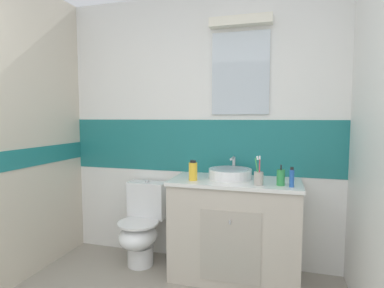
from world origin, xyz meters
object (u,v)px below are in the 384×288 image
at_px(toothbrush_cup, 259,177).
at_px(toothpaste_tube_upright, 292,178).
at_px(sink_basin, 230,173).
at_px(mouthwash_bottle, 193,171).
at_px(toilet, 142,226).
at_px(soap_dispenser, 281,177).

distance_m(toothbrush_cup, toothpaste_tube_upright, 0.24).
bearing_deg(sink_basin, mouthwash_bottle, -150.42).
bearing_deg(toilet, mouthwash_bottle, -13.60).
distance_m(mouthwash_bottle, toothpaste_tube_upright, 0.78).
bearing_deg(mouthwash_bottle, sink_basin, 29.58).
relative_size(toilet, toothbrush_cup, 3.32).
relative_size(sink_basin, soap_dispenser, 2.53).
bearing_deg(soap_dispenser, sink_basin, 158.74).
distance_m(toilet, toothpaste_tube_upright, 1.44).
distance_m(soap_dispenser, mouthwash_bottle, 0.70).
xyz_separation_m(sink_basin, toothbrush_cup, (0.25, -0.19, 0.01)).
height_order(toothbrush_cup, toothpaste_tube_upright, toothbrush_cup).
xyz_separation_m(sink_basin, soap_dispenser, (0.42, -0.16, 0.02)).
relative_size(sink_basin, toothbrush_cup, 1.79).
bearing_deg(sink_basin, toothbrush_cup, -37.50).
xyz_separation_m(toothbrush_cup, soap_dispenser, (0.17, 0.03, 0.00)).
xyz_separation_m(sink_basin, toothpaste_tube_upright, (0.50, -0.20, 0.03)).
relative_size(mouthwash_bottle, toothpaste_tube_upright, 1.11).
bearing_deg(toothpaste_tube_upright, toothbrush_cup, 178.22).
xyz_separation_m(toilet, soap_dispenser, (1.24, -0.13, 0.56)).
distance_m(sink_basin, toilet, 0.98).
bearing_deg(soap_dispenser, mouthwash_bottle, -180.00).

